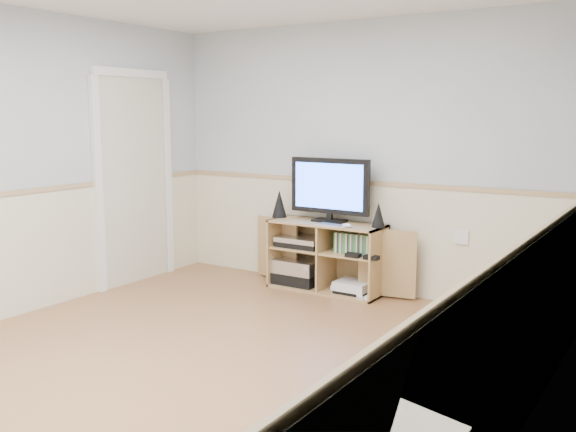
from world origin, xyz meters
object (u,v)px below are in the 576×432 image
object	(u,v)px
monitor	(330,188)
keyboard	(333,225)
game_consoles	(352,287)
media_cabinet	(329,255)

from	to	relation	value
monitor	keyboard	size ratio (longest dim) A/B	2.62
game_consoles	monitor	bearing A→B (deg)	167.93
media_cabinet	keyboard	distance (m)	0.40
media_cabinet	keyboard	world-z (taller)	keyboard
media_cabinet	keyboard	xyz separation A→B (m)	(0.14, -0.19, 0.32)
keyboard	game_consoles	size ratio (longest dim) A/B	0.69
keyboard	game_consoles	world-z (taller)	keyboard
monitor	media_cabinet	bearing A→B (deg)	90.00
monitor	game_consoles	size ratio (longest dim) A/B	1.80
media_cabinet	keyboard	bearing A→B (deg)	-53.62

